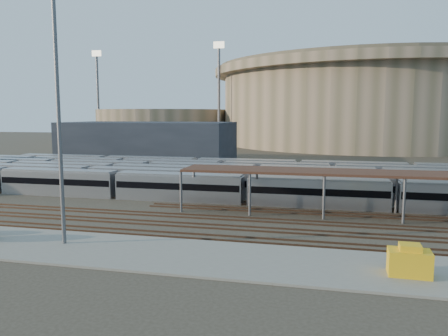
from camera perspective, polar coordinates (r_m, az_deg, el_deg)
name	(u,v)px	position (r m, az deg, el deg)	size (l,w,h in m)	color
ground	(243,218)	(51.22, 2.48, -6.49)	(420.00, 420.00, 0.00)	#383026
apron	(153,253)	(38.67, -9.23, -10.93)	(50.00, 9.00, 0.20)	gray
subway_trains	(243,179)	(69.38, 2.52, -1.41)	(124.95, 23.90, 3.60)	#ADAEB2
inspection_shed	(442,177)	(54.91, 26.55, -1.02)	(60.30, 6.00, 5.30)	#5B5B60
empty_tracks	(234,228)	(46.44, 1.32, -7.79)	(170.00, 9.62, 0.18)	#4C3323
stadium	(367,103)	(189.66, 18.16, 8.04)	(124.00, 124.00, 32.50)	gray
secondary_arena	(163,126)	(191.93, -7.98, 5.47)	(56.00, 56.00, 14.00)	gray
service_building	(148,142)	(113.17, -9.84, 3.39)	(42.00, 20.00, 10.00)	#1E232D
floodlight_0	(219,91)	(163.94, -0.67, 10.06)	(4.00, 1.00, 38.40)	#5B5B60
floodlight_1	(98,94)	(193.64, -16.15, 9.32)	(4.00, 1.00, 38.40)	#5B5B60
floodlight_3	(286,96)	(210.01, 8.05, 9.32)	(4.00, 1.00, 38.40)	#5B5B60
yard_light_pole	(59,116)	(41.63, -20.79, 6.39)	(0.81, 0.36, 23.09)	#5B5B60
yellow_equipment	(409,263)	(35.47, 23.05, -11.32)	(2.99, 1.87, 1.87)	gold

